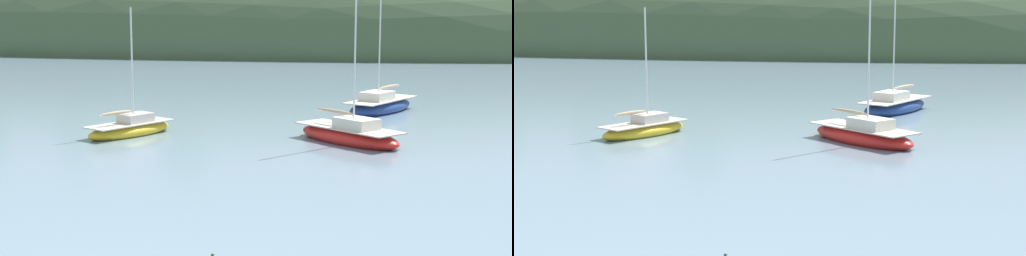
# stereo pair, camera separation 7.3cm
# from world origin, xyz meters

# --- Properties ---
(far_shoreline_hill) EXTENTS (150.00, 36.00, 32.24)m
(far_shoreline_hill) POSITION_xyz_m (-25.11, 93.60, 0.13)
(far_shoreline_hill) COLOR #425638
(far_shoreline_hill) RESTS_ON ground
(sailboat_yellow_far) EXTENTS (6.55, 5.93, 9.77)m
(sailboat_yellow_far) POSITION_xyz_m (4.14, 23.64, 0.41)
(sailboat_yellow_far) COLOR red
(sailboat_yellow_far) RESTS_ON ground
(sailboat_teal_outer) EXTENTS (5.08, 7.39, 10.47)m
(sailboat_teal_outer) POSITION_xyz_m (5.08, 35.23, 0.43)
(sailboat_teal_outer) COLOR navy
(sailboat_teal_outer) RESTS_ON ground
(sailboat_grey_yawl) EXTENTS (4.23, 5.75, 7.09)m
(sailboat_grey_yawl) POSITION_xyz_m (-7.73, 23.39, 0.35)
(sailboat_grey_yawl) COLOR gold
(sailboat_grey_yawl) RESTS_ON ground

